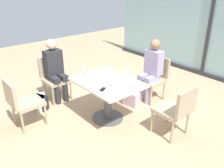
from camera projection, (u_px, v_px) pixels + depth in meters
ground_plane at (108, 118)px, 4.28m from camera, size 12.00×12.00×0.00m
window_wall_backdrop at (210, 28)px, 5.66m from camera, size 5.97×0.10×2.70m
dining_table_main at (108, 92)px, 4.06m from camera, size 1.15×0.86×0.73m
chair_side_end at (54, 76)px, 4.81m from camera, size 0.50×0.46×0.87m
chair_near_window at (154, 76)px, 4.80m from camera, size 0.46×0.51×0.87m
chair_far_right at (177, 109)px, 3.61m from camera, size 0.51×0.46×0.87m
chair_front_left at (21, 101)px, 3.84m from camera, size 0.46×0.50×0.87m
person_side_end at (55, 68)px, 4.65m from camera, size 0.39×0.34×1.26m
person_near_window at (152, 68)px, 4.65m from camera, size 0.34×0.39×1.26m
wine_glass_0 at (126, 70)px, 4.09m from camera, size 0.07×0.07×0.18m
wine_glass_1 at (135, 80)px, 3.70m from camera, size 0.07×0.07×0.18m
wine_glass_2 at (89, 72)px, 4.02m from camera, size 0.07×0.07×0.18m
wine_glass_3 at (113, 79)px, 3.72m from camera, size 0.07×0.07×0.18m
wine_glass_4 at (130, 74)px, 3.93m from camera, size 0.07×0.07×0.18m
wine_glass_5 at (85, 68)px, 4.18m from camera, size 0.07×0.07×0.18m
coffee_cup at (116, 76)px, 4.07m from camera, size 0.08×0.08×0.09m
cell_phone_on_table at (103, 89)px, 3.68m from camera, size 0.13×0.16×0.01m
handbag_0 at (41, 102)px, 4.54m from camera, size 0.34×0.28×0.28m
handbag_1 at (131, 99)px, 4.64m from camera, size 0.33×0.22×0.28m
handbag_2 at (40, 103)px, 4.51m from camera, size 0.34×0.27×0.28m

